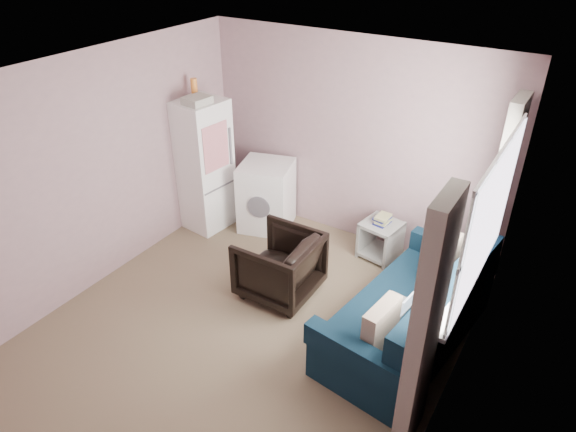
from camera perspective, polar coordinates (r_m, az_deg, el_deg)
name	(u,v)px	position (r m, az deg, el deg)	size (l,w,h in m)	color
room	(250,220)	(4.57, -4.26, -0.40)	(3.84, 4.24, 2.54)	#7C6951
armchair	(279,262)	(5.48, -0.97, -5.19)	(0.77, 0.72, 0.79)	black
fridge	(203,164)	(6.60, -9.46, 5.69)	(0.65, 0.64, 1.93)	white
washing_machine	(266,194)	(6.63, -2.41, 2.42)	(0.78, 0.78, 0.89)	white
side_table	(381,237)	(6.21, 10.25, -2.33)	(0.48, 0.48, 0.57)	gray
sofa	(413,316)	(5.06, 13.70, -10.76)	(1.18, 2.13, 0.90)	#0A2132
window_dressing	(468,256)	(4.61, 19.38, -4.17)	(0.17, 2.62, 2.18)	white
floor_cables	(332,360)	(4.99, 4.96, -15.62)	(0.50, 0.17, 0.01)	black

